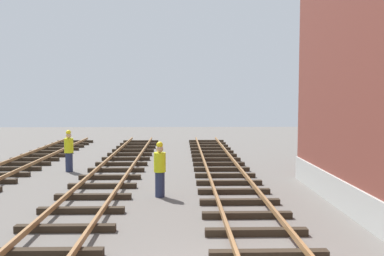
% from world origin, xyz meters
% --- Properties ---
extents(track_worker_foreground, '(0.40, 0.40, 1.87)m').
position_xyz_m(track_worker_foreground, '(-1.74, 7.21, 0.93)').
color(track_worker_foreground, '#262D4C').
rests_on(track_worker_foreground, ground).
extents(track_worker_distant, '(0.40, 0.40, 1.87)m').
position_xyz_m(track_worker_distant, '(-6.04, 12.24, 0.93)').
color(track_worker_distant, '#262D4C').
rests_on(track_worker_distant, ground).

